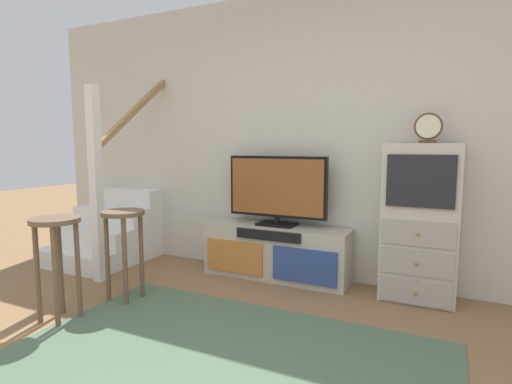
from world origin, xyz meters
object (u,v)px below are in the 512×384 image
(side_cabinet, at_px, (420,223))
(bar_stool_near, at_px, (56,245))
(media_console, at_px, (276,252))
(television, at_px, (277,189))
(desk_clock, at_px, (428,128))
(bar_stool_far, at_px, (124,234))

(side_cabinet, bearing_deg, bar_stool_near, -146.02)
(bar_stool_near, bearing_deg, media_console, 55.89)
(television, distance_m, side_cabinet, 1.28)
(media_console, distance_m, desk_clock, 1.73)
(media_console, relative_size, desk_clock, 5.95)
(desk_clock, height_order, bar_stool_near, desk_clock)
(television, xyz_separation_m, bar_stool_near, (-1.05, -1.57, -0.30))
(desk_clock, bearing_deg, bar_stool_far, -154.77)
(side_cabinet, bearing_deg, desk_clock, -27.06)
(desk_clock, relative_size, bar_stool_far, 0.32)
(media_console, relative_size, bar_stool_near, 1.85)
(bar_stool_near, bearing_deg, desk_clock, 33.39)
(side_cabinet, relative_size, bar_stool_near, 1.70)
(side_cabinet, xyz_separation_m, desk_clock, (0.03, -0.01, 0.76))
(media_console, xyz_separation_m, side_cabinet, (1.26, 0.01, 0.39))
(television, relative_size, bar_stool_far, 1.31)
(media_console, bearing_deg, television, 90.00)
(side_cabinet, distance_m, bar_stool_far, 2.40)
(bar_stool_near, height_order, bar_stool_far, bar_stool_near)
(side_cabinet, height_order, desk_clock, desk_clock)
(television, height_order, bar_stool_near, television)
(desk_clock, bearing_deg, bar_stool_near, -146.61)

